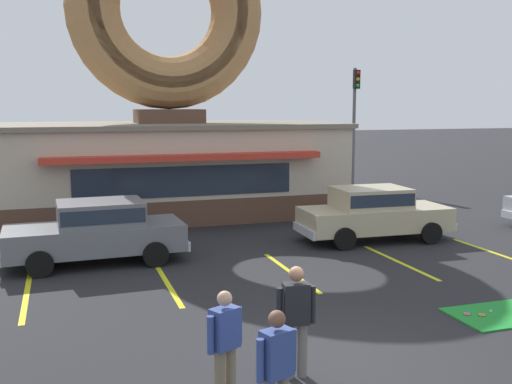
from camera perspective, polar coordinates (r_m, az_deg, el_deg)
name	(u,v)px	position (r m, az deg, el deg)	size (l,w,h in m)	color
ground_plane	(335,361)	(9.88, 7.49, -15.71)	(160.00, 160.00, 0.00)	#232326
donut_shop_building	(169,113)	(22.40, -8.28, 7.50)	(12.30, 6.75, 10.96)	brown
mini_donut_near_right	(482,315)	(12.40, 20.71, -10.89)	(0.13, 0.13, 0.04)	#D17F47
mini_donut_mid_left	(467,314)	(12.36, 19.46, -10.89)	(0.13, 0.13, 0.04)	#D8667F
golf_ball	(491,311)	(12.68, 21.45, -10.49)	(0.04, 0.04, 0.04)	white
car_grey	(97,230)	(15.78, -14.89, -3.47)	(4.62, 2.11, 1.60)	slate
car_champagne	(373,212)	(18.12, 11.10, -1.85)	(4.62, 2.11, 1.60)	#BCAD89
pedestrian_blue_sweater_man	(296,316)	(8.97, 3.82, -11.72)	(0.59, 0.28, 1.69)	slate
pedestrian_hooded_kid	(277,368)	(7.47, 1.98, -16.42)	(0.57, 0.35, 1.60)	slate
pedestrian_leather_jacket_man	(225,341)	(8.30, -2.98, -14.03)	(0.55, 0.38, 1.56)	#7F7056
traffic_light_pole	(355,111)	(29.90, 9.39, 7.58)	(0.28, 0.47, 5.80)	#595B60
parking_stripe_far_left	(26,296)	(13.74, -21.04, -9.23)	(0.12, 3.60, 0.01)	yellow
parking_stripe_left	(167,283)	(13.89, -8.45, -8.58)	(0.12, 3.60, 0.01)	yellow
parking_stripe_mid_left	(290,272)	(14.66, 3.29, -7.59)	(0.12, 3.60, 0.01)	yellow
parking_stripe_centre	(399,262)	(15.96, 13.43, -6.49)	(0.12, 3.60, 0.01)	yellow
parking_stripe_mid_right	(495,253)	(17.69, 21.79, -5.42)	(0.12, 3.60, 0.01)	yellow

